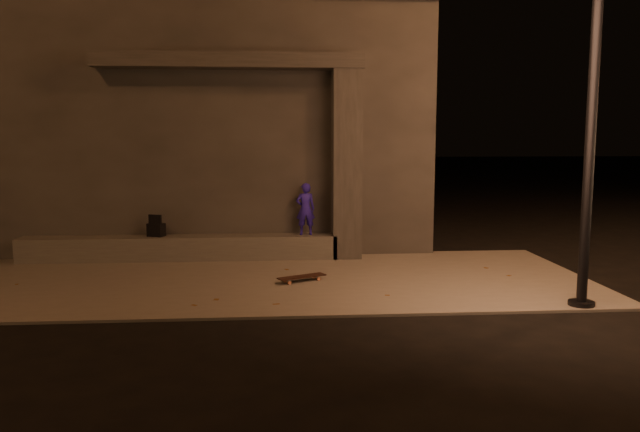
{
  "coord_description": "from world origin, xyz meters",
  "views": [
    {
      "loc": [
        0.3,
        -8.19,
        2.42
      ],
      "look_at": [
        1.06,
        2.0,
        1.08
      ],
      "focal_mm": 35.0,
      "sensor_mm": 36.0,
      "label": 1
    }
  ],
  "objects": [
    {
      "name": "ledge",
      "position": [
        -1.5,
        3.75,
        0.27
      ],
      "size": [
        6.0,
        0.55,
        0.45
      ],
      "primitive_type": "cube",
      "color": "#52514A",
      "rests_on": "sidewalk"
    },
    {
      "name": "skateboard",
      "position": [
        0.74,
        1.75,
        0.11
      ],
      "size": [
        0.82,
        0.55,
        0.09
      ],
      "rotation": [
        0.0,
        0.0,
        0.46
      ],
      "color": "black",
      "rests_on": "sidewalk"
    },
    {
      "name": "backpack",
      "position": [
        -1.94,
        3.75,
        0.64
      ],
      "size": [
        0.36,
        0.3,
        0.43
      ],
      "rotation": [
        0.0,
        0.0,
        -0.41
      ],
      "color": "black",
      "rests_on": "ledge"
    },
    {
      "name": "canopy",
      "position": [
        -0.5,
        3.8,
        3.78
      ],
      "size": [
        5.0,
        0.7,
        0.28
      ],
      "primitive_type": "cube",
      "color": "#343230",
      "rests_on": "column"
    },
    {
      "name": "column",
      "position": [
        1.7,
        3.75,
        1.84
      ],
      "size": [
        0.55,
        0.55,
        3.6
      ],
      "primitive_type": "cube",
      "color": "#343230",
      "rests_on": "sidewalk"
    },
    {
      "name": "sidewalk",
      "position": [
        0.0,
        2.0,
        0.02
      ],
      "size": [
        11.0,
        4.4,
        0.04
      ],
      "primitive_type": "cube",
      "color": "slate",
      "rests_on": "ground"
    },
    {
      "name": "building",
      "position": [
        -1.0,
        6.49,
        2.61
      ],
      "size": [
        9.0,
        5.1,
        5.22
      ],
      "color": "#343230",
      "rests_on": "ground"
    },
    {
      "name": "ground",
      "position": [
        0.0,
        0.0,
        0.0
      ],
      "size": [
        120.0,
        120.0,
        0.0
      ],
      "primitive_type": "plane",
      "color": "black",
      "rests_on": "ground"
    },
    {
      "name": "skateboarder",
      "position": [
        0.91,
        3.75,
        0.99
      ],
      "size": [
        0.38,
        0.26,
        1.01
      ],
      "primitive_type": "imported",
      "rotation": [
        0.0,
        0.0,
        3.2
      ],
      "color": "#2B1BB3",
      "rests_on": "ledge"
    },
    {
      "name": "street_lamp_0",
      "position": [
        4.59,
        0.03,
        3.89
      ],
      "size": [
        0.36,
        0.36,
        6.82
      ],
      "color": "black",
      "rests_on": "ground"
    }
  ]
}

